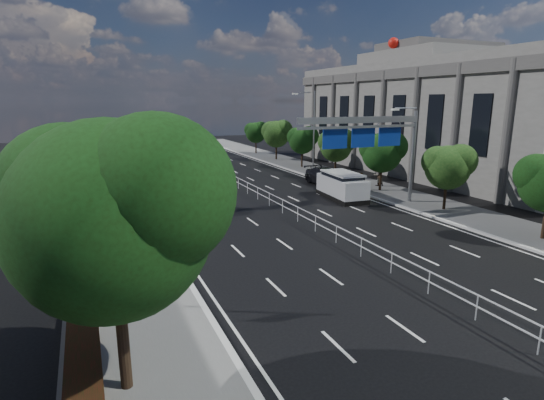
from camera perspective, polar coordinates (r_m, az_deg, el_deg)
ground at (r=21.62m, az=14.32°, el=-8.75°), size 160.00×160.00×0.00m
sidewalk_near at (r=17.52m, az=-17.95°, el=-14.15°), size 5.00×140.00×0.14m
sidewalk_far at (r=29.83m, az=32.08°, el=-4.15°), size 5.00×140.00×0.14m
kerb_near at (r=17.86m, az=-9.76°, el=-13.11°), size 0.25×140.00×0.15m
kerb_far at (r=27.84m, az=29.16°, el=-4.93°), size 0.25×140.00×0.15m
median_fence at (r=40.84m, az=-5.35°, el=2.70°), size 0.05×85.00×1.02m
hedge_near at (r=21.97m, az=-24.16°, el=-8.17°), size 1.00×36.00×0.44m
toilet_sign at (r=16.48m, az=-16.77°, el=-4.99°), size 1.62×0.18×4.34m
overhead_gantry at (r=32.27m, az=13.40°, el=8.72°), size 10.24×0.38×7.45m
streetlight_far at (r=47.71m, az=5.36°, el=9.88°), size 2.78×2.40×9.00m
civic_hall at (r=52.36m, az=20.58°, el=10.56°), size 14.40×36.00×14.35m
near_tree_big at (r=11.41m, az=-20.42°, el=-1.13°), size 5.72×5.33×7.71m
near_tree_back at (r=33.76m, az=-22.62°, el=6.55°), size 4.84×4.51×6.69m
far_tree_c at (r=33.21m, az=22.65°, el=4.39°), size 3.52×3.28×4.94m
far_tree_d at (r=38.67m, az=14.66°, el=6.48°), size 3.85×3.59×5.34m
far_tree_e at (r=44.77m, az=8.67°, el=7.45°), size 3.63×3.38×5.13m
far_tree_f at (r=51.24m, az=4.14°, el=8.20°), size 3.52×3.28×5.02m
far_tree_g at (r=57.93m, az=0.64°, el=9.07°), size 3.96×3.69×5.45m
far_tree_h at (r=64.84m, az=-2.15°, el=9.21°), size 3.41×3.18×4.91m
white_minivan at (r=47.92m, az=-11.60°, el=4.69°), size 2.16×4.97×2.16m
red_bus at (r=62.97m, az=-17.48°, el=7.03°), size 4.05×11.93×3.49m
near_car_silver at (r=43.57m, az=-13.78°, el=3.26°), size 2.18×4.27×1.39m
near_car_dark at (r=78.23m, az=-18.99°, el=7.27°), size 2.33×5.08×1.61m
silver_minivan at (r=35.50m, az=9.39°, el=1.90°), size 2.71×5.49×2.21m
parked_car_teal at (r=38.88m, az=9.31°, el=2.29°), size 2.43×5.04×1.38m
parked_car_dark at (r=41.09m, az=7.28°, el=3.12°), size 2.29×5.60×1.62m
pedestrian_a at (r=38.67m, az=11.83°, el=2.47°), size 0.65×0.52×1.56m
pedestrian_b at (r=40.98m, az=14.16°, el=3.23°), size 1.11×0.96×1.96m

